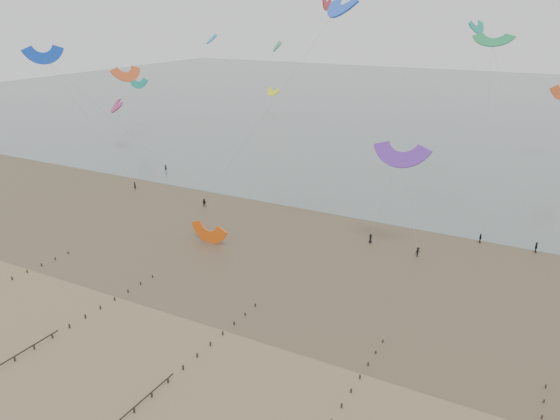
{
  "coord_description": "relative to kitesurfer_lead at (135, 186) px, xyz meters",
  "views": [
    {
      "loc": [
        37.83,
        -43.72,
        37.82
      ],
      "look_at": [
        -0.8,
        28.0,
        8.0
      ],
      "focal_mm": 35.0,
      "sensor_mm": 36.0,
      "label": 1
    }
  ],
  "objects": [
    {
      "name": "kitesurfer_lead",
      "position": [
        0.0,
        0.0,
        0.0
      ],
      "size": [
        0.68,
        0.49,
        1.74
      ],
      "primitive_type": "imported",
      "rotation": [
        0.0,
        0.0,
        3.01
      ],
      "color": "black",
      "rests_on": "ground"
    },
    {
      "name": "ground",
      "position": [
        46.37,
        -43.76,
        -0.87
      ],
      "size": [
        500.0,
        500.0,
        0.0
      ],
      "primitive_type": "plane",
      "color": "brown",
      "rests_on": "ground"
    },
    {
      "name": "kitesurfers",
      "position": [
        75.0,
        5.06,
        0.01
      ],
      "size": [
        125.24,
        21.23,
        1.88
      ],
      "color": "black",
      "rests_on": "ground"
    },
    {
      "name": "grounded_kite",
      "position": [
        31.99,
        -16.66,
        -0.87
      ],
      "size": [
        7.52,
        6.26,
        3.75
      ],
      "primitive_type": null,
      "rotation": [
        1.54,
        0.0,
        -0.15
      ],
      "color": "#E6520E",
      "rests_on": "ground"
    },
    {
      "name": "sea_and_shore",
      "position": [
        42.3,
        -9.36,
        -0.86
      ],
      "size": [
        500.0,
        665.0,
        0.03
      ],
      "color": "#475654",
      "rests_on": "ground"
    },
    {
      "name": "kites_airborne",
      "position": [
        38.27,
        44.96,
        20.82
      ],
      "size": [
        242.06,
        115.93,
        37.01
      ],
      "color": "#EBEE12",
      "rests_on": "ground"
    }
  ]
}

